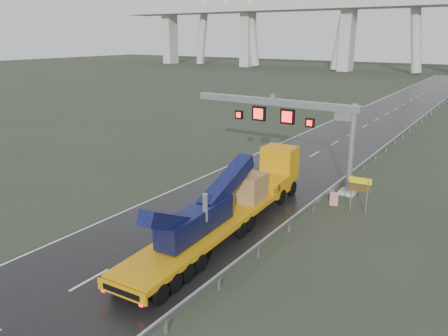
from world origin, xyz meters
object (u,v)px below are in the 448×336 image
Objects in this scene: heavy_haul_truck at (238,198)px; exit_sign_pair at (360,188)px; sign_gantry at (295,118)px; striped_barrier at (334,199)px.

heavy_haul_truck is 7.28× the size of exit_sign_pair.
sign_gantry is at bearing 88.81° from heavy_haul_truck.
striped_barrier is at bearing 52.97° from heavy_haul_truck.
sign_gantry is 7.54m from striped_barrier.
exit_sign_pair is at bearing -23.64° from striped_barrier.
sign_gantry is at bearing 136.61° from striped_barrier.
striped_barrier is (4.32, 6.55, -1.26)m from heavy_haul_truck.
heavy_haul_truck reaches higher than striped_barrier.
exit_sign_pair is 2.70× the size of striped_barrier.
sign_gantry is 5.58× the size of exit_sign_pair.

